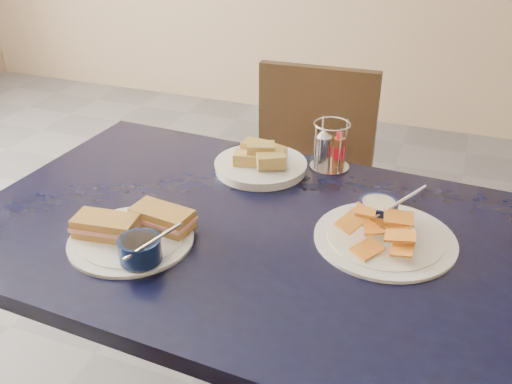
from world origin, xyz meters
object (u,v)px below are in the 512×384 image
(chair_far, at_px, (309,179))
(sandwich_plate, at_px, (134,233))
(condiment_caddy, at_px, (329,149))
(bread_basket, at_px, (261,162))
(plantain_plate, at_px, (383,230))
(dining_table, at_px, (238,246))

(chair_far, height_order, sandwich_plate, chair_far)
(chair_far, bearing_deg, condiment_caddy, -67.47)
(bread_basket, distance_m, condiment_caddy, 0.19)
(plantain_plate, xyz_separation_m, bread_basket, (-0.37, 0.21, 0.01))
(sandwich_plate, height_order, plantain_plate, same)
(dining_table, xyz_separation_m, condiment_caddy, (0.12, 0.36, 0.12))
(dining_table, relative_size, bread_basket, 5.22)
(sandwich_plate, xyz_separation_m, condiment_caddy, (0.31, 0.52, 0.03))
(plantain_plate, distance_m, bread_basket, 0.43)
(dining_table, bearing_deg, plantain_plate, 11.71)
(bread_basket, bearing_deg, condiment_caddy, 26.69)
(plantain_plate, xyz_separation_m, condiment_caddy, (-0.20, 0.30, 0.04))
(dining_table, distance_m, chair_far, 0.73)
(dining_table, distance_m, condiment_caddy, 0.40)
(dining_table, bearing_deg, sandwich_plate, -140.38)
(chair_far, height_order, condiment_caddy, chair_far)
(sandwich_plate, bearing_deg, chair_far, 79.36)
(bread_basket, bearing_deg, sandwich_plate, -107.76)
(dining_table, relative_size, chair_far, 1.46)
(chair_far, xyz_separation_m, bread_basket, (-0.02, -0.43, 0.26))
(condiment_caddy, bearing_deg, plantain_plate, -55.54)
(chair_far, distance_m, sandwich_plate, 0.92)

